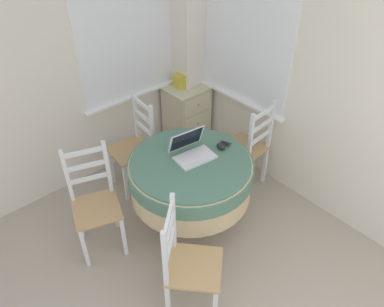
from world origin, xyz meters
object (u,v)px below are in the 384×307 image
Objects in this scene: cell_phone at (225,144)px; corner_cabinet at (187,116)px; dining_chair_camera_near at (188,265)px; storage_box at (181,80)px; dining_chair_near_back_window at (135,148)px; dining_chair_left_flank at (95,204)px; computer_mouse at (221,146)px; laptop at (192,151)px; dining_chair_near_right_window at (248,148)px; round_dining_table at (190,176)px.

cell_phone reaches higher than corner_cabinet.
dining_chair_camera_near reaches higher than storage_box.
dining_chair_left_flank is at bearing -147.90° from dining_chair_near_back_window.
laptop is at bearing 159.38° from computer_mouse.
cell_phone is 0.15× the size of corner_cabinet.
dining_chair_camera_near reaches higher than computer_mouse.
dining_chair_near_right_window reaches higher than laptop.
dining_chair_near_right_window and dining_chair_left_flank have the same top height.
computer_mouse is 0.13× the size of corner_cabinet.
laptop is 0.96m from dining_chair_camera_near.
dining_chair_camera_near is at bearing -147.37° from computer_mouse.
computer_mouse is 0.99m from dining_chair_near_back_window.
storage_box is at bearing 50.98° from dining_chair_camera_near.
storage_box reaches higher than corner_cabinet.
round_dining_table is at bearing 171.91° from computer_mouse.
dining_chair_near_right_window is 1.11m from storage_box.
computer_mouse is at bearing -67.84° from dining_chair_near_back_window.
storage_box is (0.77, 1.05, 0.02)m from laptop.
laptop is 0.27m from computer_mouse.
laptop is 0.93m from dining_chair_left_flank.
dining_chair_left_flank is at bearing 160.85° from cell_phone.
laptop reaches higher than cell_phone.
storage_box is at bearing 53.09° from round_dining_table.
dining_chair_near_right_window is (0.51, 0.10, -0.32)m from computer_mouse.
dining_chair_near_right_window is (0.76, 0.00, -0.34)m from laptop.
dining_chair_near_back_window is 1.00× the size of dining_chair_near_right_window.
dining_chair_near_back_window is at bearing 138.33° from dining_chair_near_right_window.
dining_chair_near_right_window is at bearing -92.06° from corner_cabinet.
cell_phone is 0.12× the size of dining_chair_near_back_window.
dining_chair_left_flank is (-1.57, 0.32, 0.00)m from dining_chair_near_right_window.
laptop is 0.37× the size of dining_chair_near_right_window.
laptop is 3.85× the size of computer_mouse.
round_dining_table is 1.40m from storage_box.
corner_cabinet is at bearing 22.91° from dining_chair_left_flank.
cell_phone is 0.99m from dining_chair_near_back_window.
dining_chair_near_back_window is at bearing 92.34° from round_dining_table.
round_dining_table is 0.43m from cell_phone.
dining_chair_near_back_window is 1.00× the size of dining_chair_camera_near.
dining_chair_camera_near is (-0.62, -0.66, -0.34)m from laptop.
round_dining_table is at bearing -126.91° from storage_box.
dining_chair_left_flank is 1.77m from storage_box.
dining_chair_near_right_window reaches higher than computer_mouse.
dining_chair_near_back_window is 0.93m from corner_cabinet.
dining_chair_left_flank is at bearing 168.50° from dining_chair_near_right_window.
corner_cabinet is 0.46m from storage_box.
laptop is at bearing -21.83° from dining_chair_left_flank.
dining_chair_near_back_window is 1.32× the size of corner_cabinet.
dining_chair_near_back_window is 1.00× the size of dining_chair_left_flank.
cell_phone is 0.12× the size of dining_chair_left_flank.
corner_cabinet is at bearing 87.94° from dining_chair_near_right_window.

